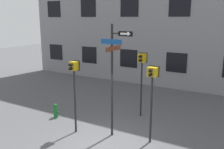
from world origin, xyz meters
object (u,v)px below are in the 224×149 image
pedestrian_signal_across (142,67)px  fire_hydrant (56,111)px  pedestrian_signal_left (74,79)px  street_sign_pole (113,71)px  pedestrian_signal_right (152,84)px

pedestrian_signal_across → fire_hydrant: pedestrian_signal_across is taller
pedestrian_signal_left → fire_hydrant: pedestrian_signal_left is taller
street_sign_pole → fire_hydrant: 3.96m
street_sign_pole → fire_hydrant: (-3.24, 0.22, -2.26)m
pedestrian_signal_left → pedestrian_signal_right: pedestrian_signal_left is taller
street_sign_pole → pedestrian_signal_right: street_sign_pole is taller
pedestrian_signal_right → pedestrian_signal_left: bearing=-166.2°
street_sign_pole → pedestrian_signal_across: size_ratio=1.44×
street_sign_pole → pedestrian_signal_right: (1.46, 0.22, -0.35)m
pedestrian_signal_left → pedestrian_signal_right: 3.03m
pedestrian_signal_left → pedestrian_signal_across: size_ratio=0.98×
street_sign_pole → pedestrian_signal_left: 1.60m
street_sign_pole → pedestrian_signal_right: bearing=8.5°
pedestrian_signal_across → fire_hydrant: 4.48m
fire_hydrant → pedestrian_signal_across: bearing=33.4°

